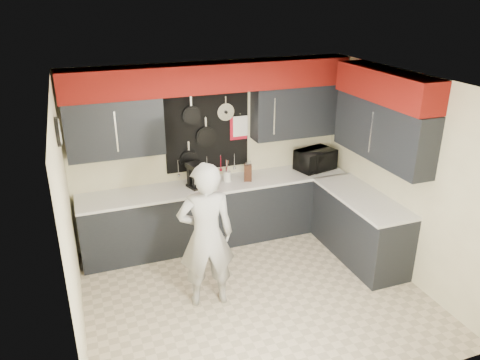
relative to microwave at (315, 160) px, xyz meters
name	(u,v)px	position (x,y,z in m)	size (l,w,h in m)	color
ground	(255,294)	(-1.57, -1.45, -1.08)	(4.00, 4.00, 0.00)	beige
back_wall_assembly	(213,106)	(-1.56, 0.15, 0.93)	(4.00, 0.36, 2.60)	#F8F0BF
right_wall_assembly	(386,123)	(0.29, -1.19, 0.87)	(0.36, 3.50, 2.60)	#F8F0BF
left_wall_assembly	(69,224)	(-3.56, -1.44, 0.26)	(0.05, 3.50, 2.60)	#F8F0BF
base_cabinets	(257,216)	(-1.08, -0.32, -0.62)	(3.95, 2.20, 0.92)	black
microwave	(315,160)	(0.00, 0.00, 0.00)	(0.57, 0.39, 0.31)	black
knife_block	(248,173)	(-1.12, -0.06, -0.04)	(0.11, 0.11, 0.24)	#331D10
utensil_crock	(227,176)	(-1.41, 0.02, -0.09)	(0.11, 0.11, 0.14)	white
coffee_maker	(195,174)	(-1.89, -0.01, 0.02)	(0.25, 0.28, 0.35)	black
person	(206,236)	(-2.14, -1.37, -0.19)	(0.65, 0.43, 1.78)	#AEAFAC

